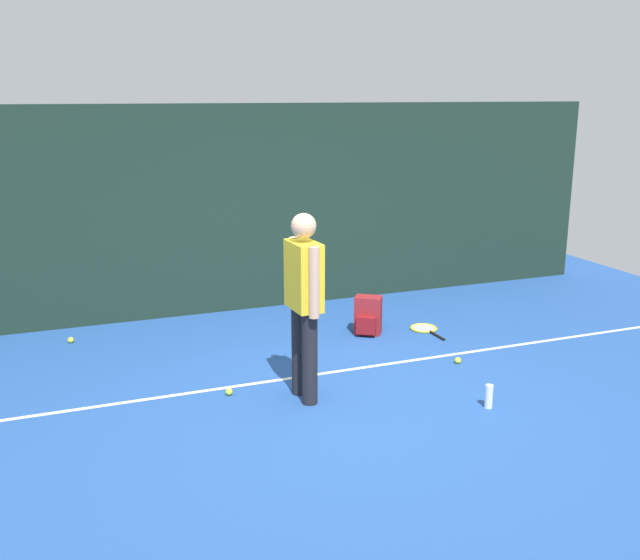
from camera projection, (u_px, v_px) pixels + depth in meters
name	position (u px, v px, depth m)	size (l,w,h in m)	color
ground_plane	(336.00, 395.00, 6.62)	(12.00, 12.00, 0.00)	#234C93
back_fence	(245.00, 209.00, 9.01)	(10.00, 0.10, 2.57)	#192D23
court_line	(315.00, 375.00, 7.11)	(9.00, 0.05, 0.00)	white
tennis_player	(304.00, 296.00, 6.33)	(0.24, 0.53, 1.70)	black
tennis_racket	(425.00, 329.00, 8.46)	(0.33, 0.62, 0.03)	black
backpack	(368.00, 316.00, 8.27)	(0.37, 0.38, 0.44)	maroon
tennis_ball_near_player	(229.00, 392.00, 6.62)	(0.07, 0.07, 0.07)	#CCE033
tennis_ball_by_fence	(458.00, 360.00, 7.40)	(0.07, 0.07, 0.07)	#CCE033
tennis_ball_mid_court	(71.00, 340.00, 8.01)	(0.07, 0.07, 0.07)	#CCE033
water_bottle	(489.00, 396.00, 6.34)	(0.07, 0.07, 0.21)	white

